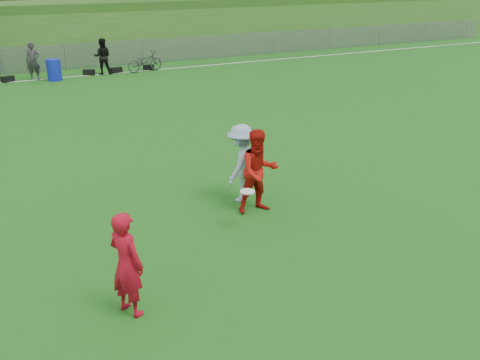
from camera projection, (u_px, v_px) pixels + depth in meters
ground at (252, 238)px, 10.30m from camera, size 120.00×120.00×0.00m
sideline_far at (74, 77)px, 25.22m from camera, size 60.00×0.10×0.01m
fence at (65, 57)px, 26.64m from camera, size 58.00×0.06×1.30m
berm at (34, 20)px, 35.44m from camera, size 120.00×18.00×3.00m
spectator_row at (5, 63)px, 23.69m from camera, size 8.57×1.03×1.69m
gear_bags at (92, 72)px, 25.63m from camera, size 7.19×0.45×0.26m
player_red_left at (127, 264)px, 7.80m from camera, size 0.63×0.72×1.66m
player_red_center at (259, 171)px, 11.11m from camera, size 0.91×0.73×1.80m
player_blue at (241, 163)px, 11.67m from camera, size 1.26×1.23×1.73m
frisbee at (247, 191)px, 10.36m from camera, size 0.29×0.29×0.03m
recycling_bin at (54, 70)px, 24.23m from camera, size 0.66×0.66×0.96m
bicycle at (145, 61)px, 26.28m from camera, size 2.00×1.11×0.99m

